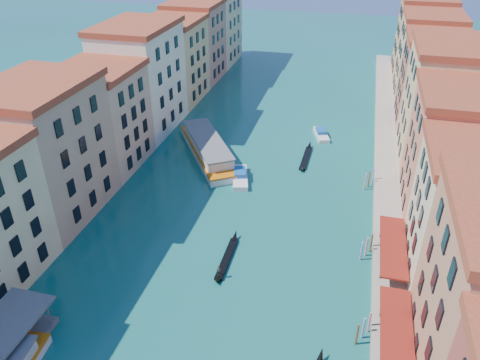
{
  "coord_description": "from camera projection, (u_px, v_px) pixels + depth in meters",
  "views": [
    {
      "loc": [
        15.1,
        -10.55,
        39.92
      ],
      "look_at": [
        0.67,
        45.49,
        5.72
      ],
      "focal_mm": 35.0,
      "sensor_mm": 36.0,
      "label": 1
    }
  ],
  "objects": [
    {
      "name": "mooring_poles_right",
      "position": [
        364.0,
        310.0,
        51.6
      ],
      "size": [
        1.44,
        54.24,
        3.2
      ],
      "color": "brown",
      "rests_on": "ground"
    },
    {
      "name": "restaurant_awnings",
      "position": [
        397.0,
        347.0,
        45.24
      ],
      "size": [
        3.2,
        44.55,
        3.12
      ],
      "color": "maroon",
      "rests_on": "ground"
    },
    {
      "name": "right_bank_palazzos",
      "position": [
        447.0,
        122.0,
        75.14
      ],
      "size": [
        12.8,
        128.4,
        21.0
      ],
      "color": "brown",
      "rests_on": "ground"
    },
    {
      "name": "gondola_fore",
      "position": [
        227.0,
        258.0,
        60.67
      ],
      "size": [
        1.12,
        10.82,
        2.16
      ],
      "rotation": [
        0.0,
        0.0,
        0.01
      ],
      "color": "black",
      "rests_on": "ground"
    },
    {
      "name": "gondola_far",
      "position": [
        306.0,
        157.0,
        84.9
      ],
      "size": [
        1.22,
        11.56,
        1.64
      ],
      "rotation": [
        0.0,
        0.0,
        -0.02
      ],
      "color": "black",
      "rests_on": "ground"
    },
    {
      "name": "motorboat_mid",
      "position": [
        240.0,
        176.0,
        78.27
      ],
      "size": [
        4.38,
        8.05,
        1.59
      ],
      "rotation": [
        0.0,
        0.0,
        0.27
      ],
      "color": "silver",
      "rests_on": "ground"
    },
    {
      "name": "quay",
      "position": [
        386.0,
        166.0,
        81.56
      ],
      "size": [
        4.0,
        140.0,
        1.0
      ],
      "primitive_type": "cube",
      "color": "gray",
      "rests_on": "ground"
    },
    {
      "name": "left_bank_palazzos",
      "position": [
        127.0,
        93.0,
        86.91
      ],
      "size": [
        12.8,
        128.4,
        21.0
      ],
      "color": "beige",
      "rests_on": "ground"
    },
    {
      "name": "motorboat_far",
      "position": [
        321.0,
        134.0,
        92.97
      ],
      "size": [
        3.96,
        6.97,
        1.38
      ],
      "rotation": [
        0.0,
        0.0,
        0.3
      ],
      "color": "silver",
      "rests_on": "ground"
    },
    {
      "name": "vaporetto_far",
      "position": [
        208.0,
        148.0,
        85.46
      ],
      "size": [
        16.64,
        21.84,
        3.37
      ],
      "rotation": [
        0.0,
        0.0,
        0.57
      ],
      "color": "beige",
      "rests_on": "ground"
    }
  ]
}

